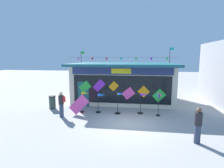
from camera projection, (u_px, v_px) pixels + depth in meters
ground_plane at (127, 124)px, 10.63m from camera, size 80.00×80.00×0.00m
kite_shop_building at (124, 82)px, 16.27m from camera, size 8.80×5.86×4.74m
wind_spinner_far_left at (85, 96)px, 12.67m from camera, size 0.67×0.29×1.52m
wind_spinner_left at (101, 99)px, 12.66m from camera, size 0.73×0.38×1.40m
wind_spinner_center_left at (119, 102)px, 12.42m from camera, size 0.61×0.39×1.50m
wind_spinner_center_right at (143, 100)px, 12.42m from camera, size 0.75×0.40×1.46m
wind_spinner_right at (159, 101)px, 11.94m from camera, size 0.36×0.29×1.60m
person_near_camera at (62, 104)px, 11.80m from camera, size 0.48×0.40×1.68m
person_mid_plaza at (198, 125)px, 8.14m from camera, size 0.34×0.34×1.68m
trash_bin at (52, 102)px, 13.73m from camera, size 0.52×0.52×1.01m
display_kite_on_ground at (79, 105)px, 12.28m from camera, size 1.40×0.26×1.40m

